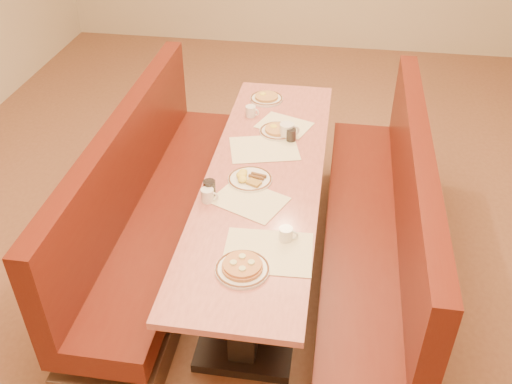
# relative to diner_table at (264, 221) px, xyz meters

# --- Properties ---
(ground) EXTENTS (8.00, 8.00, 0.00)m
(ground) POSITION_rel_diner_table_xyz_m (0.00, 0.00, -0.37)
(ground) COLOR #9E6647
(ground) RESTS_ON ground
(diner_table) EXTENTS (0.70, 2.50, 0.75)m
(diner_table) POSITION_rel_diner_table_xyz_m (0.00, 0.00, 0.00)
(diner_table) COLOR black
(diner_table) RESTS_ON ground
(booth_left) EXTENTS (0.55, 2.50, 1.05)m
(booth_left) POSITION_rel_diner_table_xyz_m (-0.73, 0.00, -0.01)
(booth_left) COLOR #4C3326
(booth_left) RESTS_ON ground
(booth_right) EXTENTS (0.55, 2.50, 1.05)m
(booth_right) POSITION_rel_diner_table_xyz_m (0.73, 0.00, -0.01)
(booth_right) COLOR #4C3326
(booth_right) RESTS_ON ground
(placemat_near_left) EXTENTS (0.47, 0.42, 0.00)m
(placemat_near_left) POSITION_rel_diner_table_xyz_m (-0.04, -0.29, 0.38)
(placemat_near_left) COLOR #FFF2C7
(placemat_near_left) RESTS_ON diner_table
(placemat_near_right) EXTENTS (0.46, 0.36, 0.00)m
(placemat_near_right) POSITION_rel_diner_table_xyz_m (0.12, -0.70, 0.38)
(placemat_near_right) COLOR #FFF2C7
(placemat_near_right) RESTS_ON diner_table
(placemat_far_left) EXTENTS (0.50, 0.43, 0.00)m
(placemat_far_left) POSITION_rel_diner_table_xyz_m (-0.04, 0.28, 0.38)
(placemat_far_left) COLOR #FFF2C7
(placemat_far_left) RESTS_ON diner_table
(placemat_far_right) EXTENTS (0.42, 0.37, 0.00)m
(placemat_far_right) POSITION_rel_diner_table_xyz_m (0.05, 0.61, 0.38)
(placemat_far_right) COLOR #FFF2C7
(placemat_far_right) RESTS_ON diner_table
(pancake_plate) EXTENTS (0.27, 0.27, 0.06)m
(pancake_plate) POSITION_rel_diner_table_xyz_m (0.01, -0.86, 0.40)
(pancake_plate) COLOR white
(pancake_plate) RESTS_ON diner_table
(eggs_plate) EXTENTS (0.27, 0.27, 0.05)m
(eggs_plate) POSITION_rel_diner_table_xyz_m (-0.08, -0.09, 0.39)
(eggs_plate) COLOR white
(eggs_plate) RESTS_ON diner_table
(extra_plate_mid) EXTENTS (0.25, 0.25, 0.05)m
(extra_plate_mid) POSITION_rel_diner_table_xyz_m (0.02, 0.50, 0.39)
(extra_plate_mid) COLOR white
(extra_plate_mid) RESTS_ON diner_table
(extra_plate_far) EXTENTS (0.25, 0.25, 0.05)m
(extra_plate_far) POSITION_rel_diner_table_xyz_m (-0.12, 0.97, 0.39)
(extra_plate_far) COLOR white
(extra_plate_far) RESTS_ON diner_table
(coffee_mug_a) EXTENTS (0.10, 0.07, 0.08)m
(coffee_mug_a) POSITION_rel_diner_table_xyz_m (0.20, -0.60, 0.42)
(coffee_mug_a) COLOR white
(coffee_mug_a) RESTS_ON diner_table
(coffee_mug_b) EXTENTS (0.10, 0.07, 0.08)m
(coffee_mug_b) POSITION_rel_diner_table_xyz_m (-0.28, -0.32, 0.42)
(coffee_mug_b) COLOR white
(coffee_mug_b) RESTS_ON diner_table
(coffee_mug_c) EXTENTS (0.13, 0.10, 0.10)m
(coffee_mug_c) POSITION_rel_diner_table_xyz_m (0.09, 0.45, 0.43)
(coffee_mug_c) COLOR white
(coffee_mug_c) RESTS_ON diner_table
(coffee_mug_d) EXTENTS (0.10, 0.07, 0.08)m
(coffee_mug_d) POSITION_rel_diner_table_xyz_m (-0.20, 0.71, 0.42)
(coffee_mug_d) COLOR white
(coffee_mug_d) RESTS_ON diner_table
(soda_tumbler_near) EXTENTS (0.07, 0.07, 0.10)m
(soda_tumbler_near) POSITION_rel_diner_table_xyz_m (-0.28, -0.27, 0.42)
(soda_tumbler_near) COLOR black
(soda_tumbler_near) RESTS_ON diner_table
(soda_tumbler_mid) EXTENTS (0.06, 0.06, 0.09)m
(soda_tumbler_mid) POSITION_rel_diner_table_xyz_m (0.12, 0.41, 0.42)
(soda_tumbler_mid) COLOR black
(soda_tumbler_mid) RESTS_ON diner_table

